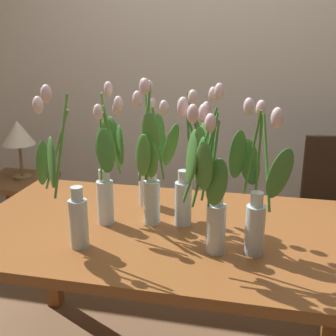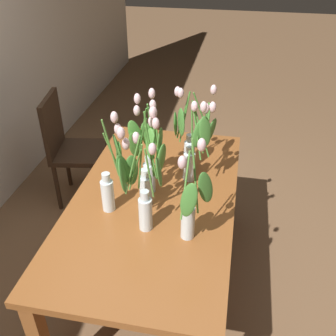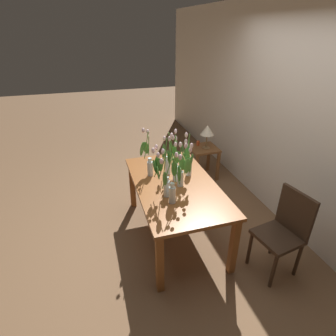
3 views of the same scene
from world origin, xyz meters
name	(u,v)px [view 3 (image 3 of 3)]	position (x,y,z in m)	size (l,w,h in m)	color
ground_plane	(174,233)	(0.00, 0.00, 0.00)	(18.00, 18.00, 0.00)	brown
room_wall_rear	(298,120)	(0.00, 1.52, 1.35)	(9.00, 0.10, 2.70)	silver
dining_table	(175,190)	(0.00, 0.00, 0.65)	(1.60, 0.90, 0.74)	brown
tulip_vase_0	(162,176)	(0.19, -0.21, 0.98)	(0.18, 0.19, 0.56)	silver
tulip_vase_1	(170,157)	(-0.24, 0.01, 0.97)	(0.16, 0.22, 0.56)	silver
tulip_vase_2	(173,184)	(0.34, -0.14, 0.95)	(0.23, 0.23, 0.54)	silver
tulip_vase_3	(184,169)	(0.10, 0.06, 0.96)	(0.18, 0.20, 0.57)	silver
tulip_vase_4	(148,160)	(-0.30, -0.24, 0.93)	(0.18, 0.16, 0.59)	silver
tulip_vase_5	(188,162)	(-0.12, 0.20, 0.92)	(0.15, 0.13, 0.56)	silver
tulip_vase_6	(174,163)	(-0.06, 0.00, 0.98)	(0.18, 0.16, 0.59)	silver
dining_chair	(285,229)	(0.82, 0.90, 0.52)	(0.46, 0.46, 0.93)	#382619
side_table	(204,154)	(-1.26, 0.92, 0.43)	(0.44, 0.44, 0.55)	brown
table_lamp	(207,131)	(-1.22, 0.94, 0.86)	(0.22, 0.22, 0.40)	olive
pillar_candle	(198,143)	(-1.38, 0.86, 0.59)	(0.06, 0.06, 0.07)	#CC4C23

